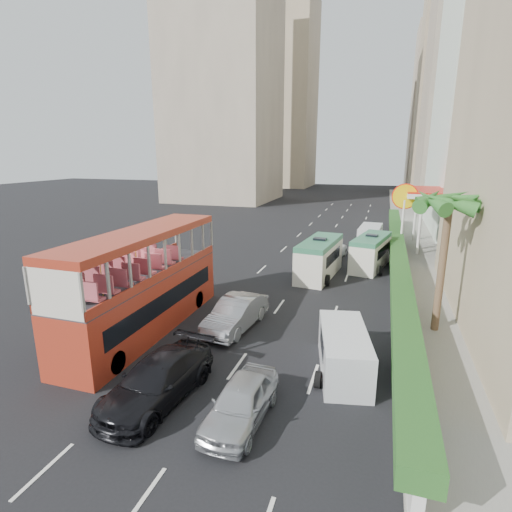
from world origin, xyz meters
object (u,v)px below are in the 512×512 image
at_px(shell_station, 441,220).
at_px(panel_van_near, 344,352).
at_px(car_silver_lane_a, 236,328).
at_px(minibus_near, 319,258).
at_px(car_silver_lane_b, 241,420).
at_px(panel_van_far, 370,236).
at_px(minibus_far, 371,252).
at_px(van_asset, 329,259).
at_px(car_black, 159,399).
at_px(double_decker_bus, 144,282).
at_px(palm_tree, 442,267).

bearing_deg(shell_station, panel_van_near, -104.30).
bearing_deg(car_silver_lane_a, minibus_near, 82.22).
bearing_deg(car_silver_lane_b, minibus_near, 92.65).
distance_m(panel_van_far, shell_station, 6.36).
bearing_deg(minibus_far, van_asset, 163.77).
distance_m(car_silver_lane_a, car_black, 6.56).
distance_m(car_silver_lane_a, van_asset, 15.58).
relative_size(double_decker_bus, panel_van_near, 2.48).
bearing_deg(panel_van_far, car_silver_lane_b, -91.75).
bearing_deg(car_silver_lane_a, car_silver_lane_b, -61.43).
xyz_separation_m(car_silver_lane_a, car_black, (-0.53, -6.54, 0.00)).
xyz_separation_m(minibus_far, palm_tree, (3.53, -11.05, 2.14)).
height_order(car_silver_lane_a, palm_tree, palm_tree).
xyz_separation_m(van_asset, minibus_far, (3.35, -1.79, 1.24)).
distance_m(minibus_far, palm_tree, 11.79).
bearing_deg(minibus_far, panel_van_far, 104.46).
distance_m(car_silver_lane_b, palm_tree, 12.00).
xyz_separation_m(car_black, minibus_far, (6.57, 20.10, 1.24)).
distance_m(car_silver_lane_a, minibus_near, 10.57).
bearing_deg(minibus_far, panel_van_near, -79.59).
bearing_deg(van_asset, car_silver_lane_b, -81.86).
height_order(car_silver_lane_b, van_asset, car_silver_lane_b).
bearing_deg(palm_tree, shell_station, 83.40).
distance_m(van_asset, shell_station, 11.32).
distance_m(double_decker_bus, car_black, 6.75).
xyz_separation_m(minibus_near, minibus_far, (3.44, 3.40, -0.09)).
bearing_deg(car_silver_lane_a, shell_station, 67.89).
distance_m(minibus_near, minibus_far, 4.84).
distance_m(palm_tree, shell_station, 19.14).
bearing_deg(panel_van_near, minibus_near, 91.60).
bearing_deg(car_silver_lane_b, panel_van_far, 86.28).
bearing_deg(palm_tree, van_asset, 118.21).
distance_m(car_silver_lane_a, shell_station, 24.68).
relative_size(car_black, van_asset, 1.19).
distance_m(car_silver_lane_a, panel_van_far, 22.32).
xyz_separation_m(car_black, palm_tree, (10.10, 9.05, 3.38)).
height_order(car_silver_lane_a, car_silver_lane_b, car_silver_lane_a).
height_order(car_black, shell_station, shell_station).
height_order(car_silver_lane_b, palm_tree, palm_tree).
bearing_deg(car_silver_lane_b, minibus_far, 82.96).
bearing_deg(double_decker_bus, car_silver_lane_a, 19.39).
distance_m(van_asset, minibus_near, 5.36).
bearing_deg(shell_station, van_asset, -145.85).
xyz_separation_m(minibus_near, panel_van_near, (3.03, -12.75, -0.45)).
distance_m(minibus_near, panel_van_near, 13.12).
distance_m(panel_van_near, panel_van_far, 24.16).
height_order(panel_van_far, palm_tree, palm_tree).
bearing_deg(double_decker_bus, palm_tree, 16.16).
bearing_deg(van_asset, panel_van_far, 72.37).
bearing_deg(panel_van_near, shell_station, 63.95).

